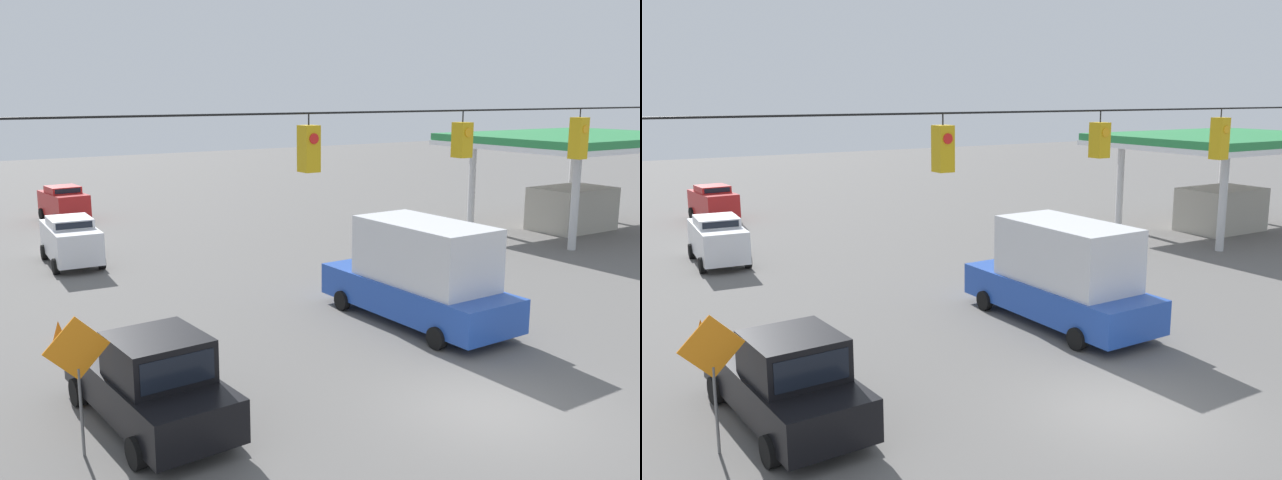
{
  "view_description": "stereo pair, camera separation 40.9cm",
  "coord_description": "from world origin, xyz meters",
  "views": [
    {
      "loc": [
        11.25,
        10.37,
        6.95
      ],
      "look_at": [
        -0.48,
        -7.78,
        2.48
      ],
      "focal_mm": 40.0,
      "sensor_mm": 36.0,
      "label": 1
    },
    {
      "loc": [
        10.91,
        10.59,
        6.95
      ],
      "look_at": [
        -0.48,
        -7.78,
        2.48
      ],
      "focal_mm": 40.0,
      "sensor_mm": 36.0,
      "label": 2
    }
  ],
  "objects": [
    {
      "name": "sedan_red_withflow_deep",
      "position": [
        2.06,
        -29.85,
        1.01
      ],
      "size": [
        2.16,
        3.96,
        1.95
      ],
      "color": "red",
      "rests_on": "ground_plane"
    },
    {
      "name": "traffic_cone_second",
      "position": [
        7.02,
        -7.24,
        0.29
      ],
      "size": [
        0.35,
        0.35,
        0.58
      ],
      "primitive_type": "cone",
      "color": "orange",
      "rests_on": "ground_plane"
    },
    {
      "name": "box_truck_blue_crossing_near",
      "position": [
        -2.73,
        -5.63,
        1.55
      ],
      "size": [
        2.74,
        6.86,
        3.17
      ],
      "color": "#234CB2",
      "rests_on": "ground_plane"
    },
    {
      "name": "ground_plane",
      "position": [
        0.0,
        0.0,
        0.0
      ],
      "size": [
        140.0,
        140.0,
        0.0
      ],
      "primitive_type": "plane",
      "color": "#605E5B"
    },
    {
      "name": "overhead_signal_span",
      "position": [
        -0.07,
        -1.24,
        4.53
      ],
      "size": [
        22.7,
        0.38,
        7.35
      ],
      "color": "slate",
      "rests_on": "ground_plane"
    },
    {
      "name": "traffic_cone_third",
      "position": [
        7.0,
        -9.98,
        0.29
      ],
      "size": [
        0.35,
        0.35,
        0.58
      ],
      "primitive_type": "cone",
      "color": "orange",
      "rests_on": "ground_plane"
    },
    {
      "name": "sedan_white_withflow_far",
      "position": [
        4.31,
        -19.25,
        1.03
      ],
      "size": [
        2.2,
        4.58,
        1.97
      ],
      "color": "silver",
      "rests_on": "ground_plane"
    },
    {
      "name": "pickup_truck_black_parked_shoulder",
      "position": [
        6.61,
        -3.44,
        0.98
      ],
      "size": [
        2.39,
        5.41,
        2.12
      ],
      "color": "black",
      "rests_on": "ground_plane"
    },
    {
      "name": "traffic_cone_nearest",
      "position": [
        7.03,
        -4.71,
        0.29
      ],
      "size": [
        0.35,
        0.35,
        0.58
      ],
      "primitive_type": "cone",
      "color": "orange",
      "rests_on": "ground_plane"
    },
    {
      "name": "gas_station",
      "position": [
        -19.37,
        -13.05,
        3.6
      ],
      "size": [
        11.55,
        9.23,
        4.92
      ],
      "color": "#288442",
      "rests_on": "ground_plane"
    },
    {
      "name": "work_zone_sign",
      "position": [
        8.19,
        -2.86,
        1.99
      ],
      "size": [
        1.27,
        0.06,
        2.84
      ],
      "color": "slate",
      "rests_on": "ground_plane"
    }
  ]
}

